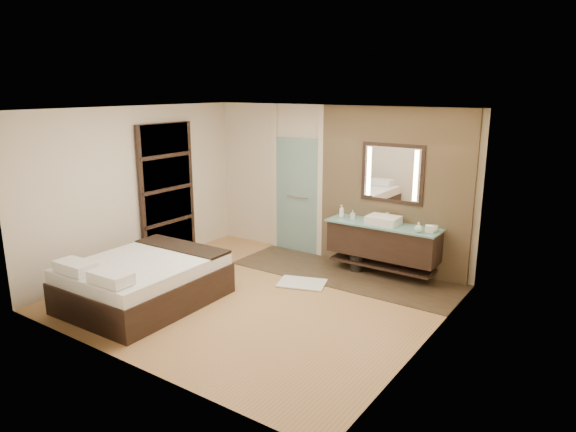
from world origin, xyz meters
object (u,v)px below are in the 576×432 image
Objects in this scene: mirror_unit at (392,173)px; waste_bin at (357,263)px; vanity at (383,241)px; bed at (144,281)px.

mirror_unit is 1.60m from waste_bin.
bed is (-2.31, -2.94, -0.25)m from vanity.
vanity is 6.54× the size of waste_bin.
bed is 7.33× the size of waste_bin.
bed is 3.45m from waste_bin.
waste_bin is at bearing -170.86° from vanity.
waste_bin is (-0.42, -0.31, -1.51)m from mirror_unit.
bed is at bearing -128.15° from vanity.
vanity is at bearing 9.14° from waste_bin.
mirror_unit is (0.00, 0.24, 1.07)m from vanity.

